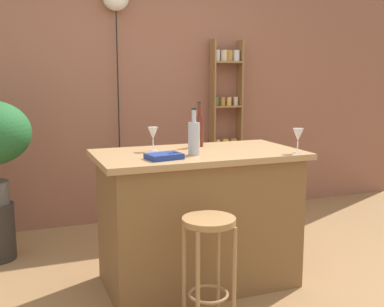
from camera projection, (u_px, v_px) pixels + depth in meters
ground at (215, 300)px, 3.07m from camera, size 12.00×12.00×0.00m
back_wall at (136, 80)px, 4.63m from camera, size 6.40×0.10×2.80m
kitchen_counter at (198, 218)px, 3.26m from camera, size 1.39×0.75×0.94m
bar_stool at (209, 249)px, 2.64m from camera, size 0.30×0.30×0.67m
spice_shelf at (226, 123)px, 4.90m from camera, size 0.33×0.14×1.81m
bottle_vinegar at (199, 130)px, 3.39m from camera, size 0.06×0.06×0.33m
bottle_spirits_clear at (194, 137)px, 3.03m from camera, size 0.08×0.08×0.31m
wine_glass_left at (298, 135)px, 3.12m from camera, size 0.07×0.07×0.16m
wine_glass_center at (153, 134)px, 3.20m from camera, size 0.07×0.07×0.16m
cookbook at (164, 156)px, 2.90m from camera, size 0.23×0.19×0.03m
pendant_globe_light at (116, 0)px, 4.33m from camera, size 0.25×0.25×2.29m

